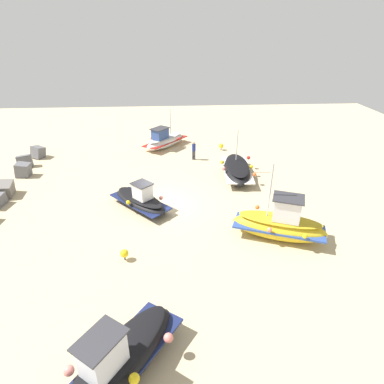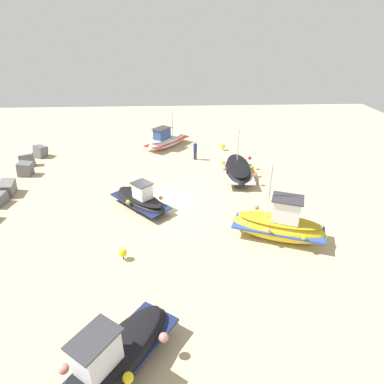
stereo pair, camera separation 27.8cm
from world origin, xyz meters
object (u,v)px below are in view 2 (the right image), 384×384
(fishing_boat_2, at_px, (115,358))
(person_walking, at_px, (195,149))
(fishing_boat_3, at_px, (167,140))
(fishing_boat_0, at_px, (140,200))
(fishing_boat_4, at_px, (238,170))
(mooring_buoy_1, at_px, (223,146))
(mooring_buoy_0, at_px, (123,253))
(fishing_boat_1, at_px, (279,225))

(fishing_boat_2, relative_size, person_walking, 3.04)
(fishing_boat_2, bearing_deg, fishing_boat_3, -147.22)
(fishing_boat_0, xyz_separation_m, person_walking, (8.17, -4.01, 0.38))
(fishing_boat_4, relative_size, mooring_buoy_1, 8.72)
(fishing_boat_2, height_order, person_walking, fishing_boat_2)
(mooring_buoy_0, xyz_separation_m, mooring_buoy_1, (15.58, -7.16, 0.01))
(fishing_boat_1, relative_size, person_walking, 3.20)
(fishing_boat_1, bearing_deg, mooring_buoy_0, -149.15)
(fishing_boat_1, distance_m, fishing_boat_4, 8.27)
(fishing_boat_3, xyz_separation_m, fishing_boat_4, (-7.21, -5.66, -0.11))
(fishing_boat_4, height_order, mooring_buoy_0, fishing_boat_4)
(fishing_boat_4, distance_m, mooring_buoy_0, 12.19)
(fishing_boat_2, relative_size, fishing_boat_3, 1.02)
(fishing_boat_0, distance_m, person_walking, 9.11)
(fishing_boat_3, relative_size, person_walking, 2.98)
(person_walking, distance_m, mooring_buoy_0, 14.03)
(mooring_buoy_1, bearing_deg, fishing_boat_1, -175.53)
(mooring_buoy_0, bearing_deg, fishing_boat_1, -80.51)
(fishing_boat_2, bearing_deg, person_walking, -155.26)
(fishing_boat_1, height_order, fishing_boat_4, fishing_boat_1)
(mooring_buoy_0, bearing_deg, fishing_boat_3, -6.23)
(fishing_boat_0, xyz_separation_m, fishing_boat_1, (-3.76, -7.88, 0.30))
(fishing_boat_3, bearing_deg, fishing_boat_1, 62.78)
(fishing_boat_0, distance_m, fishing_boat_4, 8.40)
(fishing_boat_2, xyz_separation_m, person_walking, (19.27, -3.77, 0.19))
(fishing_boat_1, height_order, mooring_buoy_1, fishing_boat_1)
(fishing_boat_2, height_order, fishing_boat_4, fishing_boat_4)
(fishing_boat_2, xyz_separation_m, mooring_buoy_0, (5.96, 0.63, -0.36))
(mooring_buoy_1, bearing_deg, mooring_buoy_0, 155.32)
(person_walking, xyz_separation_m, mooring_buoy_0, (-13.31, 4.40, -0.55))
(fishing_boat_1, relative_size, fishing_boat_4, 0.96)
(fishing_boat_0, bearing_deg, fishing_boat_2, -42.20)
(fishing_boat_1, bearing_deg, fishing_boat_3, 133.97)
(fishing_boat_2, xyz_separation_m, fishing_boat_3, (22.78, -1.20, -0.09))
(fishing_boat_4, bearing_deg, fishing_boat_0, -53.48)
(fishing_boat_0, bearing_deg, person_walking, 110.40)
(fishing_boat_3, relative_size, fishing_boat_4, 0.89)
(fishing_boat_3, relative_size, mooring_buoy_1, 7.76)
(fishing_boat_2, height_order, mooring_buoy_1, fishing_boat_2)
(person_walking, height_order, mooring_buoy_1, person_walking)
(fishing_boat_1, height_order, mooring_buoy_0, fishing_boat_1)
(fishing_boat_3, xyz_separation_m, mooring_buoy_0, (-16.82, 1.84, -0.27))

